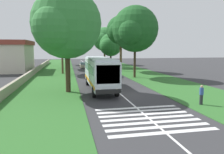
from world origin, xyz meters
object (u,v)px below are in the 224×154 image
Objects in this scene: coach_bus at (100,72)px; trailing_car_0 at (104,68)px; roadside_tree_left_1 at (65,25)px; roadside_tree_left_2 at (61,31)px; trailing_car_2 at (93,63)px; roadside_tree_right_2 at (110,46)px; roadside_building at (5,56)px; roadside_tree_right_3 at (120,31)px; roadside_tree_right_1 at (104,40)px; trailing_car_1 at (84,65)px; roadside_tree_right_0 at (134,30)px; roadside_tree_left_0 at (68,44)px; trailing_car_3 at (91,61)px; pedestrian at (201,95)px; roadside_tree_left_3 at (67,34)px; utility_pole at (68,50)px.

coach_bus is 2.60× the size of trailing_car_0.
roadside_tree_left_2 reaches higher than roadside_tree_left_1.
roadside_tree_right_2 is (-6.80, -3.38, 4.83)m from trailing_car_2.
roadside_tree_right_3 is at bearing -101.03° from roadside_building.
trailing_car_1 is at bearing 146.19° from roadside_tree_right_1.
coach_bus is 0.96× the size of roadside_tree_right_0.
roadside_tree_left_0 is at bearing -38.99° from roadside_building.
trailing_car_3 is 9.35m from roadside_tree_right_1.
roadside_tree_left_1 reaches higher than trailing_car_2.
trailing_car_2 is 2.54× the size of pedestrian.
roadside_tree_right_0 is 6.87× the size of pedestrian.
roadside_tree_left_2 is at bearing 103.83° from trailing_car_0.
roadside_tree_right_1 is 6.49× the size of pedestrian.
roadside_tree_right_0 is (-8.13, -11.82, -0.27)m from roadside_tree_left_2.
roadside_tree_left_0 is 12.46m from roadside_tree_left_3.
trailing_car_3 is at bearing -4.68° from coach_bus.
trailing_car_2 is 44.31m from pedestrian.
roadside_tree_left_2 reaches higher than roadside_building.
roadside_building is at bearing 57.57° from roadside_tree_right_0.
coach_bus is 21.97m from roadside_tree_right_3.
trailing_car_1 is at bearing -0.54° from coach_bus.
roadside_building is at bearing 59.79° from roadside_tree_left_2.
roadside_tree_right_1 reaches higher than trailing_car_3.
trailing_car_1 is at bearing 152.46° from trailing_car_2.
coach_bus is at bearing 166.61° from roadside_tree_right_2.
utility_pole is at bearing 127.17° from trailing_car_0.
roadside_tree_left_1 is at bearing 179.56° from roadside_tree_left_3.
coach_bus is 1.02× the size of roadside_tree_right_1.
roadside_tree_right_1 reaches higher than coach_bus.
roadside_tree_right_2 is 0.74× the size of roadside_tree_right_3.
coach_bus is at bearing 169.88° from roadside_tree_right_1.
trailing_car_3 is 29.04m from roadside_building.
pedestrian is at bearing -179.45° from roadside_tree_right_1.
utility_pole reaches higher than roadside_tree_left_0.
pedestrian is (-36.81, -11.09, -7.30)m from roadside_tree_left_3.
roadside_tree_right_1 is at bearing -1.20° from roadside_tree_right_2.
coach_bus is at bearing -146.11° from roadside_building.
trailing_car_3 is 54.01m from pedestrian.
trailing_car_0 is 0.49× the size of utility_pole.
roadside_tree_right_1 is 0.88× the size of roadside_building.
roadside_building is at bearing 26.57° from roadside_tree_left_1.
roadside_tree_right_1 is 27.49m from utility_pole.
coach_bus is 19.17m from roadside_tree_left_2.
coach_bus is at bearing 169.21° from trailing_car_0.
trailing_car_0 is 11.45m from roadside_tree_left_2.
roadside_tree_right_3 is at bearing -177.33° from roadside_tree_right_2.
trailing_car_0 is 0.51× the size of roadside_tree_right_2.
roadside_tree_right_1 is (19.79, -3.29, 6.61)m from trailing_car_0.
pedestrian is at bearing -169.24° from trailing_car_1.
roadside_building reaches higher than pedestrian.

